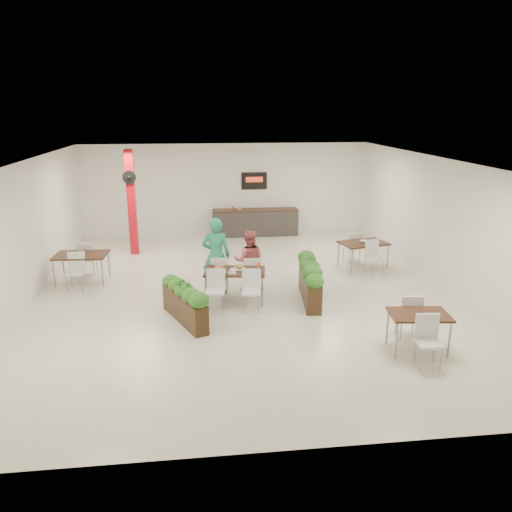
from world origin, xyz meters
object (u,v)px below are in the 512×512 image
at_px(diner_man, 216,256).
at_px(side_table_a, 81,258).
at_px(red_column, 132,201).
at_px(diner_woman, 249,261).
at_px(service_counter, 255,222).
at_px(main_table, 234,275).
at_px(side_table_c, 419,320).
at_px(side_table_b, 363,246).
at_px(planter_right, 310,279).
at_px(planter_left, 184,299).

bearing_deg(diner_man, side_table_a, -10.71).
distance_m(red_column, diner_woman, 4.96).
relative_size(service_counter, main_table, 1.69).
xyz_separation_m(main_table, side_table_c, (3.18, -2.91, -0.02)).
relative_size(red_column, side_table_b, 1.91).
xyz_separation_m(diner_man, side_table_a, (-3.44, 1.17, -0.30)).
relative_size(diner_woman, planter_right, 0.74).
relative_size(red_column, diner_woman, 2.07).
distance_m(diner_woman, side_table_b, 3.69).
relative_size(diner_woman, side_table_c, 0.94).
xyz_separation_m(red_column, side_table_a, (-1.05, -2.54, -1.00)).
height_order(diner_man, side_table_b, diner_man).
bearing_deg(side_table_b, diner_woman, -170.70).
height_order(planter_left, planter_right, planter_right).
distance_m(diner_woman, side_table_c, 4.52).
height_order(service_counter, side_table_c, service_counter).
xyz_separation_m(service_counter, side_table_a, (-5.05, -4.40, 0.15)).
height_order(planter_right, side_table_c, planter_right).
xyz_separation_m(side_table_a, side_table_b, (7.63, 0.28, -0.00)).
distance_m(planter_left, side_table_c, 4.72).
bearing_deg(side_table_a, main_table, -22.21).
bearing_deg(planter_left, main_table, 42.17).
relative_size(red_column, diner_man, 1.71).
bearing_deg(side_table_c, side_table_a, 152.00).
distance_m(service_counter, side_table_a, 6.70).
relative_size(diner_woman, planter_left, 0.87).
bearing_deg(side_table_c, planter_right, 122.74).
distance_m(side_table_a, side_table_b, 7.63).
xyz_separation_m(red_column, planter_right, (4.55, -4.46, -1.13)).
xyz_separation_m(planter_right, side_table_b, (2.03, 2.21, 0.12)).
height_order(planter_right, side_table_a, planter_right).
distance_m(red_column, diner_man, 4.46).
distance_m(planter_right, side_table_b, 3.00).
relative_size(diner_man, diner_woman, 1.21).
height_order(diner_woman, side_table_b, diner_woman).
height_order(service_counter, planter_left, service_counter).
height_order(main_table, diner_woman, diner_woman).
bearing_deg(side_table_c, red_column, 135.37).
bearing_deg(planter_right, red_column, 135.54).
relative_size(planter_right, side_table_c, 1.26).
distance_m(red_column, planter_left, 5.75).
xyz_separation_m(diner_woman, planter_left, (-1.55, -1.69, -0.27)).
height_order(diner_man, diner_woman, diner_man).
bearing_deg(service_counter, planter_right, -85.04).
bearing_deg(diner_woman, diner_man, 8.04).
xyz_separation_m(main_table, side_table_a, (-3.83, 1.82, 0.00)).
bearing_deg(red_column, side_table_b, -18.90).
relative_size(planter_right, side_table_a, 1.27).
height_order(planter_right, side_table_b, planter_right).
height_order(diner_woman, planter_left, diner_woman).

